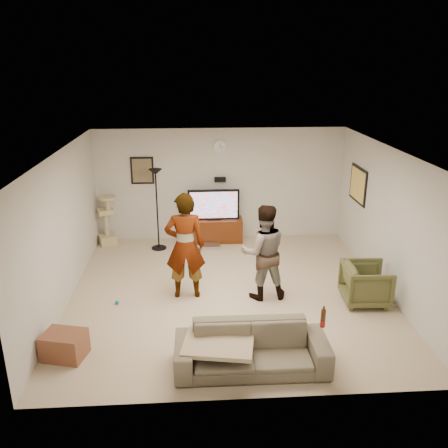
{
  "coord_description": "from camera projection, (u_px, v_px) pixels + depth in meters",
  "views": [
    {
      "loc": [
        -0.57,
        -7.36,
        3.88
      ],
      "look_at": [
        -0.08,
        0.2,
        1.21
      ],
      "focal_mm": 37.47,
      "sensor_mm": 36.0,
      "label": 1
    }
  ],
  "objects": [
    {
      "name": "person_left",
      "position": [
        185.0,
        246.0,
        7.84
      ],
      "size": [
        0.68,
        0.45,
        1.85
      ],
      "primitive_type": "imported",
      "rotation": [
        0.0,
        0.0,
        3.16
      ],
      "color": "#ABA8BF",
      "rests_on": "floor"
    },
    {
      "name": "throw_blanket",
      "position": [
        219.0,
        343.0,
        6.08
      ],
      "size": [
        1.01,
        0.85,
        0.06
      ],
      "primitive_type": "cube",
      "rotation": [
        0.0,
        0.0,
        -0.18
      ],
      "color": "#CBB58C",
      "rests_on": "sofa"
    },
    {
      "name": "wall_speaker",
      "position": [
        220.0,
        180.0,
        10.32
      ],
      "size": [
        0.25,
        0.1,
        0.1
      ],
      "primitive_type": "cube",
      "color": "black",
      "rests_on": "wall_back"
    },
    {
      "name": "cat_tree",
      "position": [
        106.0,
        220.0,
        10.26
      ],
      "size": [
        0.47,
        0.47,
        1.11
      ],
      "primitive_type": "cube",
      "rotation": [
        0.0,
        0.0,
        0.42
      ],
      "color": "tan",
      "rests_on": "floor"
    },
    {
      "name": "floor",
      "position": [
        229.0,
        293.0,
        8.25
      ],
      "size": [
        5.5,
        5.5,
        0.02
      ],
      "primitive_type": "cube",
      "color": "tan",
      "rests_on": "ground"
    },
    {
      "name": "beer_bottle",
      "position": [
        323.0,
        318.0,
        6.06
      ],
      "size": [
        0.06,
        0.06,
        0.25
      ],
      "primitive_type": "cylinder",
      "color": "#412210",
      "rests_on": "sofa"
    },
    {
      "name": "toy_ball",
      "position": [
        117.0,
        303.0,
        7.83
      ],
      "size": [
        0.07,
        0.07,
        0.07
      ],
      "primitive_type": "sphere",
      "color": "#0B7188",
      "rests_on": "floor"
    },
    {
      "name": "armchair",
      "position": [
        366.0,
        284.0,
        7.81
      ],
      "size": [
        0.8,
        0.78,
        0.69
      ],
      "primitive_type": "imported",
      "rotation": [
        0.0,
        0.0,
        1.51
      ],
      "color": "#4C4E2A",
      "rests_on": "floor"
    },
    {
      "name": "sofa",
      "position": [
        252.0,
        349.0,
        6.14
      ],
      "size": [
        2.02,
        0.8,
        0.59
      ],
      "primitive_type": "imported",
      "rotation": [
        0.0,
        0.0,
        -0.01
      ],
      "color": "brown",
      "rests_on": "floor"
    },
    {
      "name": "tv_screen",
      "position": [
        214.0,
        205.0,
        10.27
      ],
      "size": [
        1.04,
        0.01,
        0.59
      ],
      "primitive_type": "cube",
      "color": "#3995E0",
      "rests_on": "tv"
    },
    {
      "name": "tv",
      "position": [
        214.0,
        205.0,
        10.31
      ],
      "size": [
        1.13,
        0.08,
        0.67
      ],
      "primitive_type": "cube",
      "color": "black",
      "rests_on": "tv_stand"
    },
    {
      "name": "person_right",
      "position": [
        263.0,
        252.0,
        7.84
      ],
      "size": [
        0.85,
        0.68,
        1.66
      ],
      "primitive_type": "imported",
      "rotation": [
        0.0,
        0.0,
        3.21
      ],
      "color": "#2B5482",
      "rests_on": "floor"
    },
    {
      "name": "wall_left",
      "position": [
        62.0,
        230.0,
        7.66
      ],
      "size": [
        0.04,
        5.5,
        2.5
      ],
      "primitive_type": "cube",
      "color": "beige",
      "rests_on": "floor"
    },
    {
      "name": "wall_back",
      "position": [
        220.0,
        185.0,
        10.42
      ],
      "size": [
        5.5,
        0.04,
        2.5
      ],
      "primitive_type": "cube",
      "color": "beige",
      "rests_on": "floor"
    },
    {
      "name": "wall_right",
      "position": [
        389.0,
        222.0,
        8.0
      ],
      "size": [
        0.04,
        5.5,
        2.5
      ],
      "primitive_type": "cube",
      "color": "beige",
      "rests_on": "floor"
    },
    {
      "name": "tv_stand",
      "position": [
        214.0,
        230.0,
        10.51
      ],
      "size": [
        1.26,
        0.45,
        0.53
      ],
      "primitive_type": "cube",
      "color": "#461D09",
      "rests_on": "floor"
    },
    {
      "name": "floor_lamp",
      "position": [
        157.0,
        210.0,
        9.89
      ],
      "size": [
        0.32,
        0.32,
        1.75
      ],
      "primitive_type": "cylinder",
      "color": "black",
      "rests_on": "floor"
    },
    {
      "name": "wall_front",
      "position": [
        248.0,
        308.0,
        5.24
      ],
      "size": [
        5.5,
        0.04,
        2.5
      ],
      "primitive_type": "cube",
      "color": "beige",
      "rests_on": "floor"
    },
    {
      "name": "wall_clock",
      "position": [
        220.0,
        147.0,
        10.11
      ],
      "size": [
        0.26,
        0.04,
        0.26
      ],
      "primitive_type": "cylinder",
      "rotation": [
        1.57,
        0.0,
        0.0
      ],
      "color": "white",
      "rests_on": "wall_back"
    },
    {
      "name": "console_box",
      "position": [
        211.0,
        246.0,
        10.21
      ],
      "size": [
        0.4,
        0.3,
        0.07
      ],
      "primitive_type": "cube",
      "color": "#B4B4BB",
      "rests_on": "floor"
    },
    {
      "name": "picture_right",
      "position": [
        358.0,
        185.0,
        9.42
      ],
      "size": [
        0.03,
        0.78,
        0.62
      ],
      "primitive_type": "cube",
      "color": "#EABB54",
      "rests_on": "wall_right"
    },
    {
      "name": "ceiling",
      "position": [
        230.0,
        151.0,
        7.41
      ],
      "size": [
        5.5,
        5.5,
        0.02
      ],
      "primitive_type": "cube",
      "color": "white",
      "rests_on": "wall_back"
    },
    {
      "name": "picture_back",
      "position": [
        142.0,
        171.0,
        10.18
      ],
      "size": [
        0.42,
        0.03,
        0.52
      ],
      "primitive_type": "cube",
      "color": "brown",
      "rests_on": "wall_back"
    },
    {
      "name": "side_table",
      "position": [
        64.0,
        345.0,
        6.4
      ],
      "size": [
        0.64,
        0.54,
        0.37
      ],
      "primitive_type": "cube",
      "rotation": [
        0.0,
        0.0,
        -0.25
      ],
      "color": "brown",
      "rests_on": "floor"
    }
  ]
}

